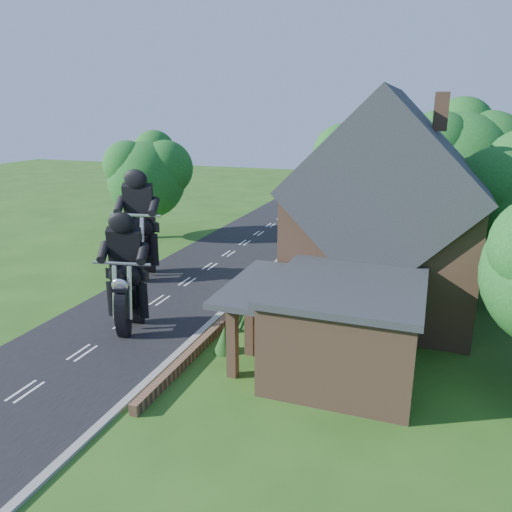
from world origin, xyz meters
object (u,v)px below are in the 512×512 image
(garden_wall, at_px, (253,294))
(motorcycle_lead, at_px, (130,314))
(house, at_px, (385,220))
(annex, at_px, (342,325))
(motorcycle_follow, at_px, (143,262))

(garden_wall, bearing_deg, motorcycle_lead, -123.52)
(garden_wall, xyz_separation_m, house, (6.19, 1.00, 4.14))
(motorcycle_lead, bearing_deg, garden_wall, -134.45)
(annex, relative_size, motorcycle_follow, 3.54)
(annex, height_order, motorcycle_follow, annex)
(garden_wall, height_order, motorcycle_lead, motorcycle_lead)
(garden_wall, xyz_separation_m, annex, (5.57, -5.80, 1.57))
(house, height_order, motorcycle_lead, house)
(motorcycle_lead, xyz_separation_m, motorcycle_follow, (-3.40, 6.43, 0.13))
(house, bearing_deg, garden_wall, -170.83)
(house, xyz_separation_m, motorcycle_follow, (-13.24, -0.09, -3.41))
(garden_wall, relative_size, annex, 3.12)
(garden_wall, distance_m, motorcycle_follow, 7.15)
(annex, bearing_deg, garden_wall, 133.84)
(annex, bearing_deg, motorcycle_follow, 152.00)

